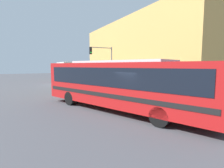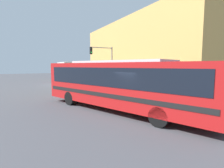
# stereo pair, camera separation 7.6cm
# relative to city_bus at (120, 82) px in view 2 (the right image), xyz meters

# --- Properties ---
(ground_plane) EXTENTS (120.00, 120.00, 0.00)m
(ground_plane) POSITION_rel_city_bus_xyz_m (0.25, -1.18, -1.82)
(ground_plane) COLOR #47474C
(sidewalk) EXTENTS (2.69, 70.00, 0.15)m
(sidewalk) POSITION_rel_city_bus_xyz_m (6.09, 18.82, -1.74)
(sidewalk) COLOR gray
(sidewalk) RESTS_ON ground_plane
(building_facade) EXTENTS (6.00, 25.74, 9.48)m
(building_facade) POSITION_rel_city_bus_xyz_m (10.44, 12.69, 2.92)
(building_facade) COLOR tan
(building_facade) RESTS_ON ground_plane
(city_bus) EXTENTS (6.77, 11.99, 3.14)m
(city_bus) POSITION_rel_city_bus_xyz_m (0.00, 0.00, 0.00)
(city_bus) COLOR red
(city_bus) RESTS_ON ground_plane
(delivery_truck) EXTENTS (2.37, 7.69, 3.33)m
(delivery_truck) POSITION_rel_city_bus_xyz_m (0.85, 18.05, -0.02)
(delivery_truck) COLOR silver
(delivery_truck) RESTS_ON ground_plane
(fire_hydrant) EXTENTS (0.21, 0.28, 0.78)m
(fire_hydrant) POSITION_rel_city_bus_xyz_m (5.35, 3.72, -1.28)
(fire_hydrant) COLOR #999999
(fire_hydrant) RESTS_ON sidewalk
(traffic_light_pole) EXTENTS (3.28, 0.35, 5.16)m
(traffic_light_pole) POSITION_rel_city_bus_xyz_m (4.36, 11.80, 1.89)
(traffic_light_pole) COLOR slate
(traffic_light_pole) RESTS_ON sidewalk
(parking_meter) EXTENTS (0.14, 0.14, 1.26)m
(parking_meter) POSITION_rel_city_bus_xyz_m (5.35, 6.14, -0.81)
(parking_meter) COLOR slate
(parking_meter) RESTS_ON sidewalk
(pedestrian_near_corner) EXTENTS (0.34, 0.34, 1.86)m
(pedestrian_near_corner) POSITION_rel_city_bus_xyz_m (6.64, 14.41, -0.71)
(pedestrian_near_corner) COLOR #23283D
(pedestrian_near_corner) RESTS_ON sidewalk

